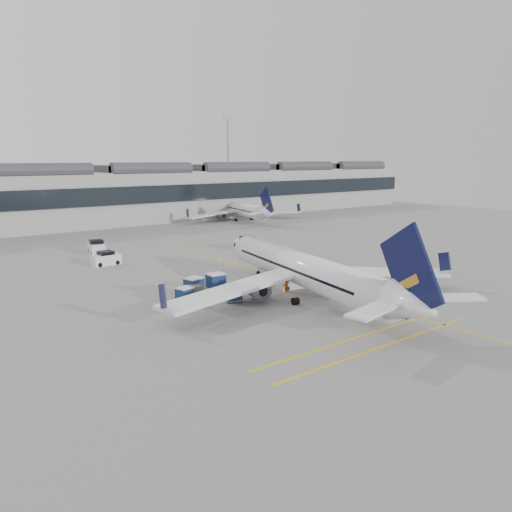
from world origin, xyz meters
TOP-DOWN VIEW (x-y plane):
  - ground at (0.00, 0.00)m, footprint 220.00×220.00m
  - terminal at (0.00, 71.93)m, footprint 200.00×20.45m
  - light_masts at (-1.67, 86.00)m, footprint 113.00×0.60m
  - apron_markings at (10.00, 10.00)m, footprint 0.25×60.00m
  - airliner_main at (6.42, 0.88)m, footprint 31.82×35.09m
  - airliner_far at (39.10, 57.60)m, footprint 27.82×30.67m
  - belt_loader at (8.17, 4.65)m, footprint 5.19×2.17m
  - baggage_cart_a at (-0.22, 4.20)m, footprint 2.05×1.91m
  - baggage_cart_b at (0.40, 8.45)m, footprint 1.93×1.61m
  - baggage_cart_c at (-4.50, 6.43)m, footprint 1.82×1.61m
  - baggage_cart_d at (-2.26, 8.46)m, footprint 2.09×1.84m
  - ramp_agent_a at (5.60, 6.75)m, footprint 0.75×0.77m
  - ramp_agent_b at (5.95, 3.59)m, footprint 0.87×0.71m
  - pushback_tug at (-2.98, 7.13)m, footprint 2.79×1.88m
  - safety_cone_nose at (8.74, 19.36)m, footprint 0.36×0.36m
  - safety_cone_engine at (12.68, 7.22)m, footprint 0.40×0.40m
  - service_van_left at (-3.85, 28.69)m, footprint 3.72×2.00m
  - service_van_mid at (-1.93, 37.48)m, footprint 2.65×4.23m
  - service_van_right at (18.30, 27.05)m, footprint 4.17×2.69m

SIDE VIEW (x-z plane):
  - ground at x=0.00m, z-range 0.00..0.00m
  - apron_markings at x=10.00m, z-range 0.00..0.01m
  - safety_cone_nose at x=8.74m, z-range 0.00..0.50m
  - safety_cone_engine at x=12.68m, z-range 0.00..0.56m
  - belt_loader at x=8.17m, z-range -0.43..1.65m
  - pushback_tug at x=-2.98m, z-range -0.08..1.40m
  - service_van_left at x=-3.85m, z-range -0.10..1.77m
  - ramp_agent_b at x=5.95m, z-range 0.00..1.68m
  - service_van_right at x=18.30m, z-range -0.10..1.87m
  - ramp_agent_a at x=5.60m, z-range 0.00..1.78m
  - baggage_cart_c at x=-4.50m, z-range 0.06..1.72m
  - service_van_mid at x=-1.93m, z-range -0.11..1.92m
  - baggage_cart_a at x=-0.22m, z-range 0.06..1.79m
  - baggage_cart_d at x=-2.26m, z-range 0.07..1.99m
  - baggage_cart_b at x=0.40m, z-range 0.07..2.05m
  - airliner_far at x=39.10m, z-range -1.70..6.53m
  - airliner_main at x=6.42m, z-range -1.94..7.48m
  - terminal at x=0.00m, z-range -0.06..12.34m
  - light_masts at x=-1.67m, z-range 1.77..27.22m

